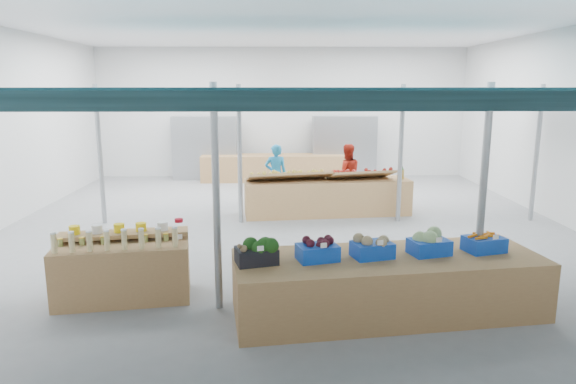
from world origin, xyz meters
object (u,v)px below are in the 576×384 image
at_px(bottle_shelf, 123,268).
at_px(vendor_left, 276,174).
at_px(veg_counter, 387,284).
at_px(fruit_counter, 327,197).
at_px(crate_stack, 456,259).
at_px(vendor_right, 347,174).

height_order(bottle_shelf, vendor_left, vendor_left).
relative_size(veg_counter, fruit_counter, 1.04).
relative_size(crate_stack, vendor_left, 0.37).
bearing_deg(bottle_shelf, fruit_counter, 46.31).
relative_size(veg_counter, vendor_right, 2.61).
xyz_separation_m(bottle_shelf, veg_counter, (3.61, -0.57, -0.05)).
bearing_deg(vendor_left, veg_counter, 96.84).
bearing_deg(vendor_left, crate_stack, 112.68).
relative_size(bottle_shelf, vendor_left, 1.25).
bearing_deg(vendor_right, bottle_shelf, 50.36).
height_order(crate_stack, vendor_right, vendor_right).
relative_size(bottle_shelf, veg_counter, 0.48).
xyz_separation_m(fruit_counter, vendor_right, (0.60, 1.10, 0.36)).
distance_m(bottle_shelf, fruit_counter, 5.86).
height_order(fruit_counter, vendor_right, vendor_right).
bearing_deg(crate_stack, bottle_shelf, -171.83).
bearing_deg(vendor_right, veg_counter, 81.11).
distance_m(veg_counter, crate_stack, 1.87).
xyz_separation_m(veg_counter, crate_stack, (1.36, 1.28, -0.10)).
height_order(veg_counter, vendor_right, vendor_right).
height_order(bottle_shelf, vendor_right, vendor_right).
bearing_deg(veg_counter, fruit_counter, 85.10).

